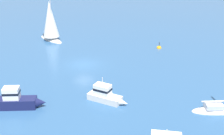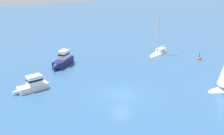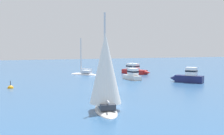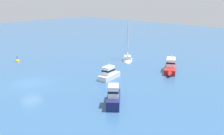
% 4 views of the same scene
% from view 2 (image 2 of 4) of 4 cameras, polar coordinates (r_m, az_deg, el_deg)
% --- Properties ---
extents(ground_plane, '(160.00, 160.00, 0.00)m').
position_cam_2_polar(ground_plane, '(35.45, 1.88, -5.22)').
color(ground_plane, '#2D5684').
extents(cabin_cruiser, '(4.69, 1.96, 2.72)m').
position_cam_2_polar(cabin_cruiser, '(37.54, -15.11, -3.22)').
color(cabin_cruiser, silver).
rests_on(cabin_cruiser, ground).
extents(cabin_cruiser_1, '(4.73, 4.26, 2.33)m').
position_cam_2_polar(cabin_cruiser_1, '(45.02, -9.56, 1.29)').
color(cabin_cruiser_1, '#191E4C').
rests_on(cabin_cruiser_1, ground).
extents(ketch, '(5.81, 3.93, 8.45)m').
position_cam_2_polar(ketch, '(51.41, 9.03, 2.95)').
color(ketch, silver).
rests_on(ketch, ground).
extents(mooring_buoy, '(0.74, 0.74, 1.51)m').
position_cam_2_polar(mooring_buoy, '(49.71, 16.47, 1.52)').
color(mooring_buoy, red).
rests_on(mooring_buoy, ground).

